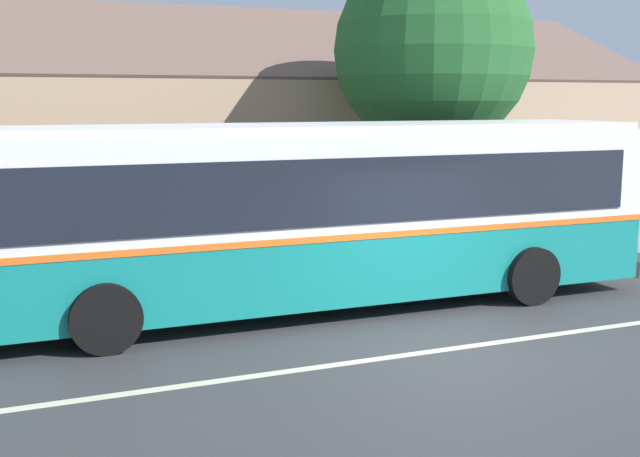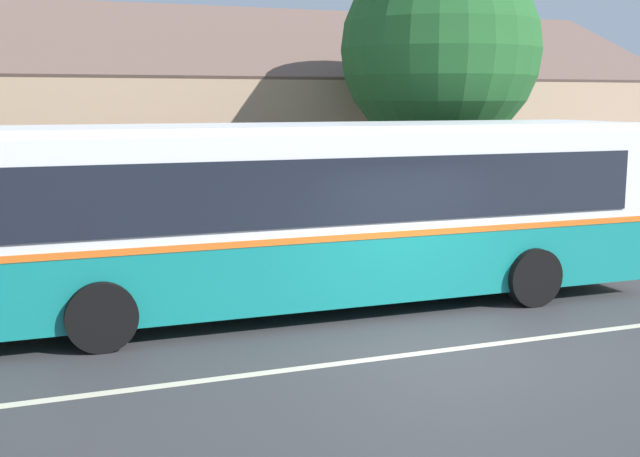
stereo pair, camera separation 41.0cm
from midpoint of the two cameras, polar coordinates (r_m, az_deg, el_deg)
The scene contains 7 objects.
ground_plane at distance 11.59m, azimuth 8.79°, elevation -8.40°, with size 300.00×300.00×0.00m, color #38383A.
sidewalk_far at distance 16.81m, azimuth -1.93°, elevation -2.50°, with size 60.00×3.00×0.15m, color gray.
lane_divider_stripe at distance 11.59m, azimuth 8.79°, elevation -8.38°, with size 60.00×0.16×0.01m, color beige.
community_building at distance 24.40m, azimuth -8.22°, elevation 5.86°, with size 24.92×10.70×7.21m.
transit_bus at distance 13.24m, azimuth -2.29°, elevation 1.28°, with size 12.25×2.84×3.08m.
street_tree_primary at distance 18.59m, azimuth 7.39°, elevation 12.44°, with size 4.49×4.49×6.81m.
bus_stop_sign at distance 18.34m, azimuth 15.19°, elevation 3.11°, with size 0.36×0.07×2.40m.
Camera 1 is at (-6.02, -9.31, 3.48)m, focal length 45.00 mm.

